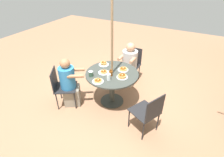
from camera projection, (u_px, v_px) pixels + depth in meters
ground_plane at (112, 101)px, 3.98m from camera, size 12.00×12.00×0.00m
patio_table at (112, 79)px, 3.65m from camera, size 1.09×1.09×0.74m
umbrella_pole at (112, 51)px, 3.30m from camera, size 0.05×0.05×2.47m
patio_chair_north at (148, 111)px, 2.99m from camera, size 0.58×0.58×0.86m
patio_chair_east at (132, 62)px, 4.49m from camera, size 0.44×0.44×0.86m
diner_east at (129, 66)px, 4.36m from camera, size 0.52×0.38×1.08m
patio_chair_south at (61, 85)px, 3.64m from camera, size 0.60×0.60×0.86m
diner_south at (70, 84)px, 3.64m from camera, size 0.52×0.57×1.10m
pancake_plate_a at (123, 69)px, 3.65m from camera, size 0.22×0.22×0.06m
pancake_plate_b at (104, 64)px, 3.84m from camera, size 0.22×0.22×0.08m
pancake_plate_c at (98, 81)px, 3.30m from camera, size 0.22×0.22×0.04m
pancake_plate_d at (104, 72)px, 3.57m from camera, size 0.22×0.22×0.05m
pancake_plate_e at (122, 76)px, 3.41m from camera, size 0.22×0.22×0.07m
syrup_bottle at (111, 73)px, 3.45m from camera, size 0.09×0.07×0.15m
coffee_cup at (91, 74)px, 3.44m from camera, size 0.09×0.09×0.11m
drinking_glass_a at (109, 77)px, 3.32m from camera, size 0.08×0.08×0.13m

